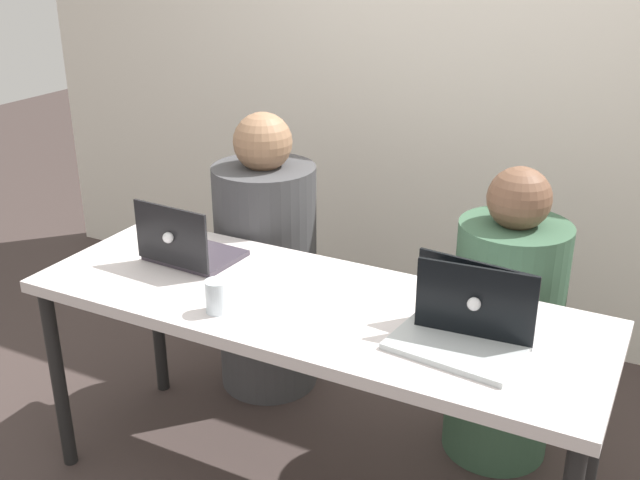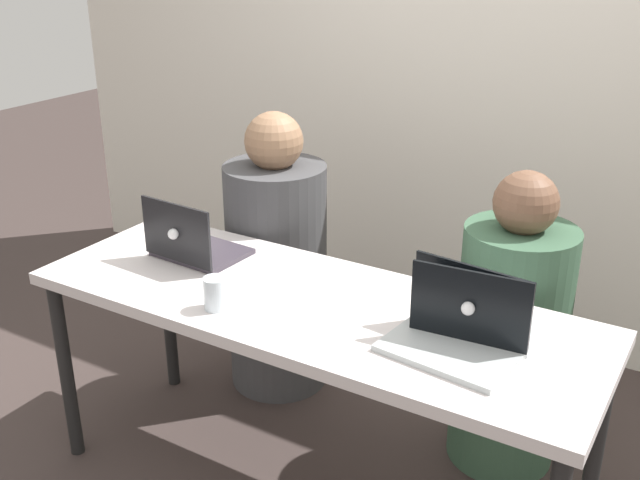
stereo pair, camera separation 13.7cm
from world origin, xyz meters
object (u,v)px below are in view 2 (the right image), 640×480
at_px(laptop_front_right, 456,333).
at_px(water_glass_left, 215,295).
at_px(laptop_back_right, 475,318).
at_px(laptop_back_left, 193,245).
at_px(person_on_left, 277,269).
at_px(person_on_right, 511,339).

xyz_separation_m(laptop_front_right, water_glass_left, (-0.71, -0.16, -0.00)).
height_order(laptop_front_right, laptop_back_right, laptop_back_right).
bearing_deg(laptop_back_left, person_on_left, -89.06).
bearing_deg(person_on_left, person_on_right, -172.66).
relative_size(laptop_front_right, water_glass_left, 3.68).
height_order(person_on_right, laptop_front_right, person_on_right).
height_order(laptop_front_right, water_glass_left, laptop_front_right).
bearing_deg(water_glass_left, person_on_right, 46.09).
height_order(person_on_right, laptop_back_right, person_on_right).
distance_m(laptop_front_right, water_glass_left, 0.73).
xyz_separation_m(person_on_left, person_on_right, (0.99, 0.00, -0.03)).
height_order(person_on_right, laptop_back_left, person_on_right).
distance_m(person_on_right, water_glass_left, 1.07).
relative_size(person_on_right, water_glass_left, 10.76).
relative_size(person_on_left, person_on_right, 1.07).
relative_size(person_on_left, laptop_back_left, 3.72).
bearing_deg(water_glass_left, laptop_front_right, 12.26).
bearing_deg(laptop_front_right, water_glass_left, -161.44).
height_order(laptop_front_right, laptop_back_left, laptop_back_left).
height_order(laptop_back_left, water_glass_left, laptop_back_left).
distance_m(laptop_front_right, laptop_back_right, 0.11).
distance_m(laptop_back_left, laptop_back_right, 1.03).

